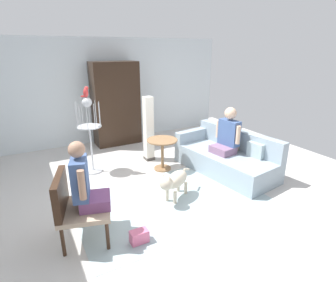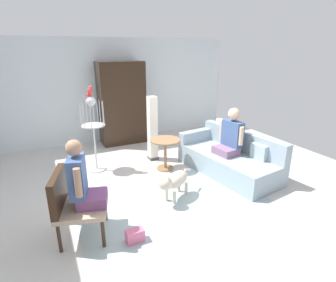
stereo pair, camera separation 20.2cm
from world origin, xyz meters
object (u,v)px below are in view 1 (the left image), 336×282
(armchair, at_px, (74,203))
(dog, at_px, (174,181))
(handbag, at_px, (139,237))
(round_end_table, at_px, (162,149))
(bird_cage_stand, at_px, (90,130))
(person_on_armchair, at_px, (84,182))
(column_lamp, at_px, (149,129))
(person_on_couch, at_px, (227,134))
(armoire_cabinet, at_px, (116,104))
(couch, at_px, (226,157))
(parrot, at_px, (86,92))

(armchair, xyz_separation_m, dog, (1.57, 0.24, -0.19))
(dog, distance_m, handbag, 1.16)
(armchair, bearing_deg, round_end_table, 35.18)
(armchair, bearing_deg, bird_cage_stand, 70.57)
(person_on_armchair, relative_size, column_lamp, 0.63)
(round_end_table, bearing_deg, person_on_couch, -33.06)
(person_on_couch, height_order, dog, person_on_couch)
(armoire_cabinet, bearing_deg, armchair, -116.53)
(couch, xyz_separation_m, bird_cage_stand, (-2.33, 1.21, 0.57))
(bird_cage_stand, relative_size, parrot, 7.43)
(dog, distance_m, column_lamp, 1.79)
(dog, height_order, handbag, dog)
(person_on_armchair, bearing_deg, armchair, 163.87)
(person_on_armchair, xyz_separation_m, handbag, (0.52, -0.40, -0.71))
(person_on_couch, xyz_separation_m, handbag, (-2.32, -1.13, -0.68))
(armoire_cabinet, bearing_deg, handbag, -104.95)
(person_on_armchair, bearing_deg, person_on_couch, 14.31)
(person_on_armchair, xyz_separation_m, parrot, (0.53, 1.97, 0.77))
(person_on_couch, xyz_separation_m, parrot, (-2.31, 1.25, 0.81))
(parrot, xyz_separation_m, armoire_cabinet, (1.00, 1.44, -0.56))
(round_end_table, bearing_deg, armoire_cabinet, 97.30)
(armchair, height_order, round_end_table, armchair)
(bird_cage_stand, bearing_deg, round_end_table, -24.21)
(round_end_table, height_order, column_lamp, column_lamp)
(couch, relative_size, person_on_couch, 2.44)
(person_on_couch, distance_m, armoire_cabinet, 2.99)
(couch, height_order, handbag, couch)
(person_on_armchair, height_order, armoire_cabinet, armoire_cabinet)
(couch, distance_m, armoire_cabinet, 3.05)
(dog, relative_size, armoire_cabinet, 0.38)
(person_on_armchair, height_order, round_end_table, person_on_armchair)
(handbag, bearing_deg, couch, 26.33)
(person_on_armchair, relative_size, dog, 1.12)
(couch, relative_size, round_end_table, 3.39)
(couch, height_order, dog, couch)
(person_on_armchair, relative_size, armoire_cabinet, 0.43)
(armchair, relative_size, armoire_cabinet, 0.44)
(round_end_table, bearing_deg, column_lamp, 91.96)
(person_on_couch, distance_m, handbag, 2.67)
(person_on_couch, bearing_deg, handbag, -154.14)
(armchair, relative_size, round_end_table, 1.43)
(couch, bearing_deg, column_lamp, 131.51)
(bird_cage_stand, xyz_separation_m, handbag, (-0.02, -2.37, -0.76))
(dog, bearing_deg, handbag, -142.86)
(bird_cage_stand, relative_size, armoire_cabinet, 0.73)
(handbag, bearing_deg, dog, 37.14)
(armchair, relative_size, bird_cage_stand, 0.61)
(armchair, xyz_separation_m, person_on_armchair, (0.14, -0.04, 0.27))
(couch, bearing_deg, dog, -161.69)
(person_on_armchair, bearing_deg, handbag, -37.73)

